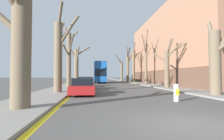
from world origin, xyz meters
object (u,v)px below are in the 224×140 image
(street_tree_left_0, at_px, (18,42))
(street_tree_right_3, at_px, (134,64))
(parked_car_2, at_px, (87,82))
(street_tree_left_3, at_px, (77,65))
(parked_car_0, at_px, (83,87))
(street_tree_left_1, at_px, (59,52))
(street_tree_right_1, at_px, (168,64))
(street_tree_right_4, at_px, (128,66))
(street_tree_right_2, at_px, (146,60))
(traffic_bollard, at_px, (176,93))
(parked_car_1, at_px, (86,83))
(street_tree_right_0, at_px, (216,60))
(street_tree_right_5, at_px, (121,70))
(double_decker_bus, at_px, (100,71))
(street_tree_left_2, at_px, (69,57))

(street_tree_left_0, xyz_separation_m, street_tree_right_3, (12.32, 29.97, 1.10))
(parked_car_2, bearing_deg, street_tree_left_3, 109.62)
(parked_car_0, distance_m, parked_car_2, 10.98)
(street_tree_left_3, distance_m, parked_car_2, 6.72)
(street_tree_left_1, xyz_separation_m, street_tree_left_3, (0.12, 15.44, -0.14))
(street_tree_right_1, distance_m, parked_car_2, 11.36)
(street_tree_left_0, height_order, street_tree_right_4, street_tree_right_4)
(street_tree_right_2, height_order, traffic_bollard, street_tree_right_2)
(parked_car_1, bearing_deg, street_tree_left_3, 100.52)
(street_tree_right_0, distance_m, parked_car_0, 10.48)
(street_tree_left_0, bearing_deg, parked_car_0, 68.87)
(street_tree_right_5, bearing_deg, street_tree_left_0, -104.91)
(parked_car_0, bearing_deg, street_tree_right_3, 67.32)
(street_tree_left_3, bearing_deg, parked_car_1, -79.48)
(street_tree_right_1, bearing_deg, double_decker_bus, 113.25)
(street_tree_right_2, bearing_deg, parked_car_1, -137.63)
(street_tree_right_3, xyz_separation_m, double_decker_bus, (-7.51, 0.82, -1.59))
(street_tree_left_1, relative_size, street_tree_right_2, 0.84)
(street_tree_right_4, height_order, traffic_bollard, street_tree_right_4)
(street_tree_right_1, bearing_deg, street_tree_left_1, -157.84)
(street_tree_right_3, bearing_deg, traffic_bollard, -98.22)
(street_tree_right_2, relative_size, street_tree_right_3, 1.03)
(street_tree_right_1, bearing_deg, parked_car_2, 154.94)
(street_tree_right_2, bearing_deg, street_tree_left_0, -120.35)
(street_tree_right_4, relative_size, traffic_bollard, 8.75)
(street_tree_left_1, xyz_separation_m, street_tree_right_3, (11.99, 22.23, 0.51))
(street_tree_right_0, distance_m, street_tree_right_4, 32.89)
(street_tree_right_0, xyz_separation_m, street_tree_right_1, (0.06, 8.55, 0.24))
(street_tree_left_0, relative_size, street_tree_left_3, 0.98)
(street_tree_right_1, distance_m, street_tree_right_4, 24.34)
(street_tree_right_0, distance_m, traffic_bollard, 5.22)
(street_tree_right_3, bearing_deg, street_tree_right_5, 90.43)
(street_tree_left_2, height_order, street_tree_left_3, street_tree_left_2)
(street_tree_right_5, bearing_deg, parked_car_2, -108.88)
(street_tree_left_1, xyz_separation_m, parked_car_2, (2.17, 9.70, -2.95))
(street_tree_left_2, bearing_deg, street_tree_right_4, 60.29)
(street_tree_left_1, height_order, double_decker_bus, street_tree_left_1)
(street_tree_left_3, bearing_deg, street_tree_right_3, 29.78)
(street_tree_left_1, height_order, street_tree_right_4, street_tree_right_4)
(street_tree_right_5, xyz_separation_m, traffic_bollard, (-3.91, -43.78, -2.90))
(parked_car_0, bearing_deg, double_decker_bus, 84.56)
(street_tree_left_1, bearing_deg, parked_car_0, -30.54)
(double_decker_bus, bearing_deg, parked_car_2, -99.84)
(street_tree_left_0, relative_size, street_tree_left_2, 0.79)
(street_tree_right_3, distance_m, parked_car_1, 20.64)
(street_tree_left_3, bearing_deg, street_tree_right_4, 48.98)
(street_tree_right_1, relative_size, traffic_bollard, 6.16)
(street_tree_right_4, relative_size, parked_car_1, 2.31)
(street_tree_left_1, distance_m, street_tree_right_5, 39.89)
(street_tree_left_2, xyz_separation_m, double_decker_bus, (4.66, 15.40, -1.56))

